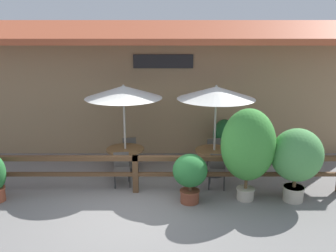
{
  "coord_description": "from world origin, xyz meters",
  "views": [
    {
      "loc": [
        0.81,
        -7.64,
        4.04
      ],
      "look_at": [
        0.79,
        1.4,
        1.63
      ],
      "focal_mm": 40.0,
      "sensor_mm": 36.0,
      "label": 1
    }
  ],
  "objects": [
    {
      "name": "ground_plane",
      "position": [
        0.0,
        0.0,
        0.0
      ],
      "size": [
        60.0,
        60.0,
        0.0
      ],
      "primitive_type": "plane",
      "color": "slate"
    },
    {
      "name": "building_facade",
      "position": [
        0.0,
        4.1,
        2.16
      ],
      "size": [
        14.28,
        1.49,
        4.23
      ],
      "color": "#997A56",
      "rests_on": "ground"
    },
    {
      "name": "patio_railing",
      "position": [
        0.0,
        1.05,
        0.7
      ],
      "size": [
        10.4,
        0.14,
        0.95
      ],
      "color": "brown",
      "rests_on": "ground"
    },
    {
      "name": "patio_umbrella_near",
      "position": [
        -0.39,
        2.32,
        2.33
      ],
      "size": [
        2.1,
        2.1,
        2.54
      ],
      "color": "#B7B2A8",
      "rests_on": "ground"
    },
    {
      "name": "dining_table_near",
      "position": [
        -0.39,
        2.32,
        0.58
      ],
      "size": [
        1.06,
        1.06,
        0.72
      ],
      "color": "brown",
      "rests_on": "ground"
    },
    {
      "name": "chair_near_streetside",
      "position": [
        -0.4,
        1.53,
        0.47
      ],
      "size": [
        0.48,
        0.48,
        0.84
      ],
      "rotation": [
        0.0,
        0.0,
        0.16
      ],
      "color": "#514C47",
      "rests_on": "ground"
    },
    {
      "name": "chair_near_wallside",
      "position": [
        -0.37,
        3.1,
        0.47
      ],
      "size": [
        0.51,
        0.51,
        0.84
      ],
      "rotation": [
        0.0,
        0.0,
        3.37
      ],
      "color": "#514C47",
      "rests_on": "ground"
    },
    {
      "name": "patio_umbrella_middle",
      "position": [
        2.09,
        2.2,
        2.33
      ],
      "size": [
        2.1,
        2.1,
        2.54
      ],
      "color": "#B7B2A8",
      "rests_on": "ground"
    },
    {
      "name": "dining_table_middle",
      "position": [
        2.09,
        2.2,
        0.58
      ],
      "size": [
        1.06,
        1.06,
        0.72
      ],
      "color": "brown",
      "rests_on": "ground"
    },
    {
      "name": "chair_middle_streetside",
      "position": [
        2.09,
        1.38,
        0.47
      ],
      "size": [
        0.49,
        0.49,
        0.84
      ],
      "rotation": [
        0.0,
        0.0,
        -0.17
      ],
      "color": "#514C47",
      "rests_on": "ground"
    },
    {
      "name": "chair_middle_wallside",
      "position": [
        2.14,
        3.01,
        0.47
      ],
      "size": [
        0.5,
        0.5,
        0.84
      ],
      "rotation": [
        0.0,
        0.0,
        3.35
      ],
      "color": "#514C47",
      "rests_on": "ground"
    },
    {
      "name": "potted_plant_broad_leaf",
      "position": [
        1.32,
        0.48,
        0.72
      ],
      "size": [
        0.81,
        0.73,
        1.2
      ],
      "color": "brown",
      "rests_on": "ground"
    },
    {
      "name": "potted_plant_small_flowering",
      "position": [
        3.81,
        0.56,
        1.1
      ],
      "size": [
        1.2,
        1.08,
        1.78
      ],
      "color": "#B7AD99",
      "rests_on": "ground"
    },
    {
      "name": "potted_plant_tall_tropical",
      "position": [
        2.68,
        0.63,
        1.35
      ],
      "size": [
        1.27,
        1.15,
        2.24
      ],
      "color": "#B7AD99",
      "rests_on": "ground"
    },
    {
      "name": "potted_plant_entrance_palm",
      "position": [
        2.57,
        3.55,
        0.66
      ],
      "size": [
        0.71,
        0.64,
        1.26
      ],
      "color": "#B7AD99",
      "rests_on": "ground"
    }
  ]
}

